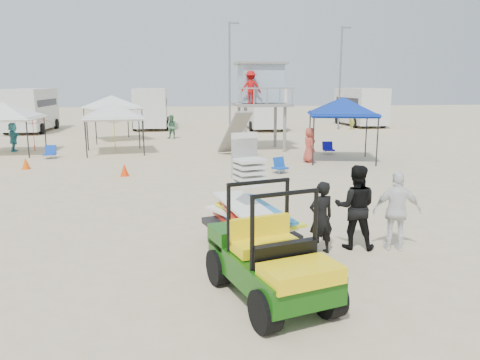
{
  "coord_description": "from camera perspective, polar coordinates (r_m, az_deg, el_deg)",
  "views": [
    {
      "loc": [
        -1.0,
        -8.0,
        3.57
      ],
      "look_at": [
        0.5,
        3.0,
        1.3
      ],
      "focal_mm": 35.0,
      "sensor_mm": 36.0,
      "label": 1
    }
  ],
  "objects": [
    {
      "name": "man_left",
      "position": [
        10.11,
        9.86,
        -4.57
      ],
      "size": [
        0.66,
        0.52,
        1.59
      ],
      "primitive_type": "imported",
      "rotation": [
        0.0,
        0.0,
        3.4
      ],
      "color": "black",
      "rests_on": "ground"
    },
    {
      "name": "umbrella_a",
      "position": [
        27.79,
        -23.92,
        5.16
      ],
      "size": [
        2.62,
        2.64,
        1.89
      ],
      "primitive_type": "imported",
      "rotation": [
        0.0,
        0.0,
        -0.32
      ],
      "color": "red",
      "rests_on": "ground"
    },
    {
      "name": "cone_far",
      "position": [
        22.09,
        -24.66,
        1.87
      ],
      "size": [
        0.34,
        0.34,
        0.5
      ],
      "primitive_type": "cone",
      "color": "#F45207",
      "rests_on": "ground"
    },
    {
      "name": "rv_mid_left",
      "position": [
        39.58,
        -10.79,
        8.81
      ],
      "size": [
        2.65,
        6.5,
        3.25
      ],
      "color": "silver",
      "rests_on": "ground"
    },
    {
      "name": "light_pole_left",
      "position": [
        35.23,
        -1.27,
        12.27
      ],
      "size": [
        0.14,
        0.14,
        8.0
      ],
      "primitive_type": "cylinder",
      "color": "slate",
      "rests_on": "ground"
    },
    {
      "name": "man_right",
      "position": [
        10.71,
        18.59,
        -3.62
      ],
      "size": [
        1.09,
        0.62,
        1.75
      ],
      "primitive_type": "imported",
      "rotation": [
        0.0,
        0.0,
        2.95
      ],
      "color": "white",
      "rests_on": "ground"
    },
    {
      "name": "distant_beachgoers",
      "position": [
        28.45,
        -6.23,
        5.96
      ],
      "size": [
        23.26,
        15.87,
        1.85
      ],
      "color": "#B5B845",
      "rests_on": "ground"
    },
    {
      "name": "canopy_white_c",
      "position": [
        31.27,
        -15.39,
        9.66
      ],
      "size": [
        4.03,
        4.03,
        3.3
      ],
      "color": "black",
      "rests_on": "ground"
    },
    {
      "name": "surf_trailer",
      "position": [
        10.01,
        1.03,
        -3.76
      ],
      "size": [
        1.97,
        2.8,
        2.27
      ],
      "color": "black",
      "rests_on": "ground"
    },
    {
      "name": "beach_chair_b",
      "position": [
        19.28,
        4.82,
        1.8
      ],
      "size": [
        0.72,
        0.8,
        0.64
      ],
      "color": "#1045B1",
      "rests_on": "ground"
    },
    {
      "name": "man_mid",
      "position": [
        10.58,
        13.88,
        -3.21
      ],
      "size": [
        1.09,
        0.96,
        1.87
      ],
      "primitive_type": "imported",
      "rotation": [
        0.0,
        0.0,
        2.82
      ],
      "color": "black",
      "rests_on": "ground"
    },
    {
      "name": "ground",
      "position": [
        8.82,
        -0.6,
        -12.34
      ],
      "size": [
        140.0,
        140.0,
        0.0
      ],
      "primitive_type": "plane",
      "color": "beige",
      "rests_on": "ground"
    },
    {
      "name": "lifeguard_tower",
      "position": [
        25.98,
        2.39,
        11.31
      ],
      "size": [
        2.98,
        2.98,
        4.64
      ],
      "color": "gray",
      "rests_on": "ground"
    },
    {
      "name": "light_pole_right",
      "position": [
        38.74,
        12.11,
        11.96
      ],
      "size": [
        0.14,
        0.14,
        8.0
      ],
      "primitive_type": "cylinder",
      "color": "slate",
      "rests_on": "ground"
    },
    {
      "name": "utility_cart",
      "position": [
        7.83,
        3.64,
        -8.41
      ],
      "size": [
        1.93,
        2.8,
        1.94
      ],
      "color": "#124B0B",
      "rests_on": "ground"
    },
    {
      "name": "cone_near",
      "position": [
        19.1,
        -13.91,
        1.22
      ],
      "size": [
        0.34,
        0.34,
        0.5
      ],
      "primitive_type": "cone",
      "color": "#FF3B08",
      "rests_on": "ground"
    },
    {
      "name": "beach_chair_c",
      "position": [
        24.93,
        10.69,
        3.86
      ],
      "size": [
        0.55,
        0.59,
        0.64
      ],
      "color": "#0F0E9C",
      "rests_on": "ground"
    },
    {
      "name": "canopy_blue",
      "position": [
        22.52,
        12.43,
        9.49
      ],
      "size": [
        3.53,
        3.53,
        3.4
      ],
      "color": "black",
      "rests_on": "ground"
    },
    {
      "name": "umbrella_b",
      "position": [
        26.59,
        -15.02,
        5.56
      ],
      "size": [
        2.79,
        2.81,
        1.93
      ],
      "primitive_type": "imported",
      "rotation": [
        0.0,
        0.0,
        0.42
      ],
      "color": "yellow",
      "rests_on": "ground"
    },
    {
      "name": "rv_mid_right",
      "position": [
        38.67,
        2.7,
        8.94
      ],
      "size": [
        2.64,
        7.0,
        3.25
      ],
      "color": "silver",
      "rests_on": "ground"
    },
    {
      "name": "canopy_white_a",
      "position": [
        25.52,
        -15.25,
        8.82
      ],
      "size": [
        3.35,
        3.35,
        3.07
      ],
      "color": "black",
      "rests_on": "ground"
    },
    {
      "name": "rv_far_right",
      "position": [
        42.64,
        14.45,
        8.84
      ],
      "size": [
        2.64,
        6.6,
        3.25
      ],
      "color": "silver",
      "rests_on": "ground"
    },
    {
      "name": "canopy_white_b",
      "position": [
        27.08,
        -26.93,
        8.15
      ],
      "size": [
        3.25,
        3.25,
        3.08
      ],
      "color": "black",
      "rests_on": "ground"
    },
    {
      "name": "beach_chair_a",
      "position": [
        24.83,
        -22.14,
        3.18
      ],
      "size": [
        0.57,
        0.61,
        0.64
      ],
      "color": "#1041B7",
      "rests_on": "ground"
    },
    {
      "name": "rv_far_left",
      "position": [
        39.59,
        -24.14,
        8.02
      ],
      "size": [
        2.64,
        6.8,
        3.25
      ],
      "color": "silver",
      "rests_on": "ground"
    }
  ]
}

